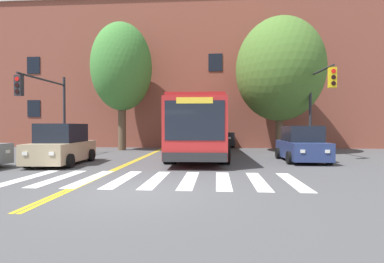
{
  "coord_description": "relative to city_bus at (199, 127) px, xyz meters",
  "views": [
    {
      "loc": [
        2.12,
        -7.74,
        1.75
      ],
      "look_at": [
        0.94,
        8.5,
        1.46
      ],
      "focal_mm": 28.0,
      "sensor_mm": 36.0,
      "label": 1
    }
  ],
  "objects": [
    {
      "name": "building_facade",
      "position": [
        0.97,
        10.31,
        4.77
      ],
      "size": [
        37.85,
        7.26,
        12.89
      ],
      "color": "brown",
      "rests_on": "ground"
    },
    {
      "name": "street_tree_curbside_large",
      "position": [
        5.24,
        3.27,
        3.87
      ],
      "size": [
        6.91,
        7.32,
        9.02
      ],
      "color": "brown",
      "rests_on": "ground"
    },
    {
      "name": "crosswalk",
      "position": [
        -1.04,
        -7.63,
        -1.68
      ],
      "size": [
        9.26,
        3.37,
        0.01
      ],
      "color": "white",
      "rests_on": "ground"
    },
    {
      "name": "street_tree_curbside_small",
      "position": [
        -5.82,
        4.08,
        4.35
      ],
      "size": [
        5.99,
        6.06,
        9.25
      ],
      "color": "brown",
      "rests_on": "ground"
    },
    {
      "name": "lane_line_yellow_inner",
      "position": [
        -3.19,
        6.37,
        -1.68
      ],
      "size": [
        0.12,
        36.0,
        0.01
      ],
      "primitive_type": "cube",
      "color": "gold",
      "rests_on": "ground"
    },
    {
      "name": "ground_plane",
      "position": [
        -1.27,
        -9.53,
        -1.68
      ],
      "size": [
        120.0,
        120.0,
        0.0
      ],
      "primitive_type": "plane",
      "color": "#4C4C4F"
    },
    {
      "name": "car_navy_far_lane",
      "position": [
        5.2,
        -2.11,
        -0.87
      ],
      "size": [
        2.03,
        3.83,
        1.76
      ],
      "color": "navy",
      "rests_on": "ground"
    },
    {
      "name": "traffic_light_far_corner",
      "position": [
        -8.59,
        -1.01,
        1.58
      ],
      "size": [
        0.34,
        4.54,
        4.83
      ],
      "color": "#28282D",
      "rests_on": "ground"
    },
    {
      "name": "car_tan_near_lane",
      "position": [
        -6.1,
        -4.04,
        -0.83
      ],
      "size": [
        2.17,
        4.13,
        1.86
      ],
      "color": "tan",
      "rests_on": "ground"
    },
    {
      "name": "car_black_behind_bus",
      "position": [
        1.2,
        8.41,
        -0.61
      ],
      "size": [
        2.63,
        5.36,
        2.27
      ],
      "color": "black",
      "rests_on": "ground"
    },
    {
      "name": "lane_line_yellow_outer",
      "position": [
        -3.03,
        6.37,
        -1.68
      ],
      "size": [
        0.12,
        36.0,
        0.01
      ],
      "primitive_type": "cube",
      "color": "gold",
      "rests_on": "ground"
    },
    {
      "name": "city_bus",
      "position": [
        0.0,
        0.0,
        0.0
      ],
      "size": [
        3.19,
        11.39,
        3.12
      ],
      "color": "#B22323",
      "rests_on": "ground"
    },
    {
      "name": "traffic_light_near_corner",
      "position": [
        6.66,
        -0.23,
        1.79
      ],
      "size": [
        0.38,
        3.22,
        5.18
      ],
      "color": "#28282D",
      "rests_on": "ground"
    }
  ]
}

